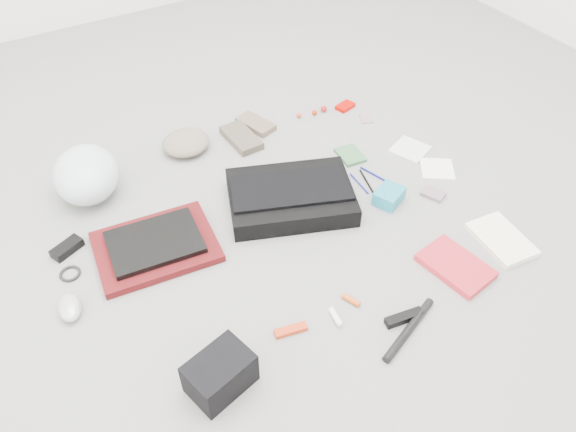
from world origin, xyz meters
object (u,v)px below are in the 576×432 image
bike_helmet (86,174)px  book_red (456,266)px  laptop (155,242)px  accordion_wallet (389,196)px  messenger_bag (291,197)px  camera_bag (220,374)px

bike_helmet → book_red: size_ratio=1.30×
book_red → laptop: bearing=135.5°
accordion_wallet → bike_helmet: bearing=123.1°
messenger_bag → book_red: size_ratio=1.96×
accordion_wallet → laptop: bearing=142.1°
laptop → accordion_wallet: size_ratio=2.83×
messenger_bag → camera_bag: camera_bag is taller
bike_helmet → messenger_bag: bearing=-21.3°
messenger_bag → laptop: messenger_bag is taller
messenger_bag → camera_bag: bearing=-114.5°
camera_bag → accordion_wallet: 0.95m
bike_helmet → accordion_wallet: size_ratio=2.76×
laptop → accordion_wallet: accordion_wallet is taller
camera_bag → accordion_wallet: bearing=8.3°
book_red → accordion_wallet: bearing=79.0°
book_red → accordion_wallet: (0.01, 0.38, 0.02)m
messenger_bag → laptop: 0.52m
camera_bag → book_red: camera_bag is taller
messenger_bag → book_red: (0.31, -0.55, -0.03)m
laptop → book_red: (0.83, -0.60, -0.03)m
bike_helmet → accordion_wallet: bearing=-18.8°
messenger_bag → accordion_wallet: messenger_bag is taller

